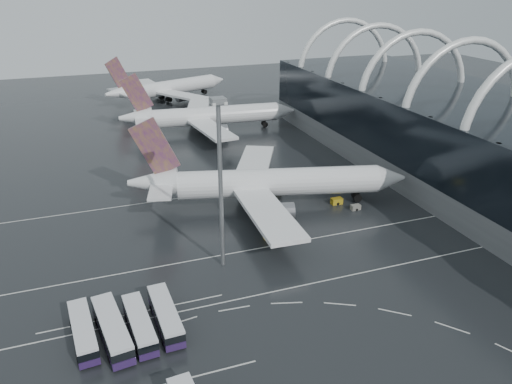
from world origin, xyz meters
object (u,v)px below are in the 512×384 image
object	(u,v)px
gse_cart_belly_d	(356,207)
gse_cart_belly_c	(270,236)
floodlight_mast	(220,165)
gse_cart_belly_e	(276,189)
airliner_gate_b	(207,116)
bus_row_near_c	(140,324)
gse_cart_belly_a	(337,201)
airliner_main	(265,183)
bus_row_near_b	(112,329)
bus_row_near_d	(166,315)
bus_row_near_a	(83,331)
gse_cart_belly_b	(335,186)
airliner_gate_c	(167,89)

from	to	relation	value
gse_cart_belly_d	gse_cart_belly_c	bearing A→B (deg)	-165.69
floodlight_mast	gse_cart_belly_e	bearing A→B (deg)	51.77
airliner_gate_b	gse_cart_belly_d	bearing A→B (deg)	-72.37
floodlight_mast	gse_cart_belly_d	world-z (taller)	floodlight_mast
bus_row_near_c	gse_cart_belly_a	world-z (taller)	bus_row_near_c
floodlight_mast	gse_cart_belly_e	xyz separation A→B (m)	(21.14, 26.83, -18.27)
floodlight_mast	gse_cart_belly_c	xyz separation A→B (m)	(11.33, 6.02, -18.28)
airliner_main	bus_row_near_b	distance (m)	50.39
bus_row_near_b	bus_row_near_d	xyz separation A→B (m)	(7.65, 0.65, -0.13)
gse_cart_belly_c	gse_cart_belly_e	distance (m)	23.01
floodlight_mast	gse_cart_belly_e	world-z (taller)	floodlight_mast
bus_row_near_a	gse_cart_belly_d	size ratio (longest dim) A/B	5.97
bus_row_near_b	gse_cart_belly_d	xyz separation A→B (m)	(54.19, 25.72, -1.28)
bus_row_near_a	gse_cart_belly_d	world-z (taller)	bus_row_near_a
gse_cart_belly_b	gse_cart_belly_c	distance (m)	30.31
bus_row_near_a	gse_cart_belly_c	distance (m)	40.25
airliner_main	floodlight_mast	world-z (taller)	floodlight_mast
bus_row_near_b	floodlight_mast	distance (m)	29.97
bus_row_near_a	gse_cart_belly_c	size ratio (longest dim) A/B	5.34
gse_cart_belly_e	gse_cart_belly_b	bearing A→B (deg)	-9.75
floodlight_mast	gse_cart_belly_a	distance (m)	39.66
gse_cart_belly_b	airliner_gate_c	bearing A→B (deg)	101.38
airliner_main	gse_cart_belly_a	world-z (taller)	airliner_main
airliner_gate_c	bus_row_near_b	size ratio (longest dim) A/B	3.82
airliner_gate_b	gse_cart_belly_e	bearing A→B (deg)	-82.11
bus_row_near_c	gse_cart_belly_e	world-z (taller)	bus_row_near_c
gse_cart_belly_b	bus_row_near_d	bearing A→B (deg)	-141.94
airliner_gate_b	gse_cart_belly_a	size ratio (longest dim) A/B	23.14
gse_cart_belly_b	airliner_gate_b	bearing A→B (deg)	106.59
airliner_main	gse_cart_belly_d	world-z (taller)	airliner_main
gse_cart_belly_a	gse_cart_belly_c	bearing A→B (deg)	-153.77
bus_row_near_a	gse_cart_belly_a	bearing A→B (deg)	-67.55
gse_cart_belly_b	gse_cart_belly_e	xyz separation A→B (m)	(-14.31, 2.46, 0.12)
bus_row_near_a	bus_row_near_c	bearing A→B (deg)	-103.54
gse_cart_belly_d	gse_cart_belly_e	world-z (taller)	gse_cart_belly_e
airliner_main	gse_cart_belly_a	bearing A→B (deg)	-3.47
bus_row_near_d	gse_cart_belly_a	world-z (taller)	bus_row_near_d
floodlight_mast	gse_cart_belly_a	world-z (taller)	floodlight_mast
gse_cart_belly_d	floodlight_mast	bearing A→B (deg)	-160.84
floodlight_mast	gse_cart_belly_e	size ratio (longest dim) A/B	12.56
bus_row_near_c	bus_row_near_b	bearing A→B (deg)	85.11
airliner_main	gse_cart_belly_c	distance (m)	16.24
bus_row_near_b	gse_cart_belly_b	size ratio (longest dim) A/B	7.21
bus_row_near_c	gse_cart_belly_c	world-z (taller)	bus_row_near_c
bus_row_near_a	gse_cart_belly_c	bearing A→B (deg)	-66.93
gse_cart_belly_a	airliner_main	bearing A→B (deg)	162.14
airliner_main	gse_cart_belly_e	bearing A→B (deg)	63.05
bus_row_near_b	gse_cart_belly_b	xyz separation A→B (m)	(55.76, 38.32, -1.33)
airliner_gate_b	airliner_gate_c	xyz separation A→B (m)	(-4.23, 48.24, -0.13)
bus_row_near_c	airliner_gate_c	bearing A→B (deg)	-16.12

